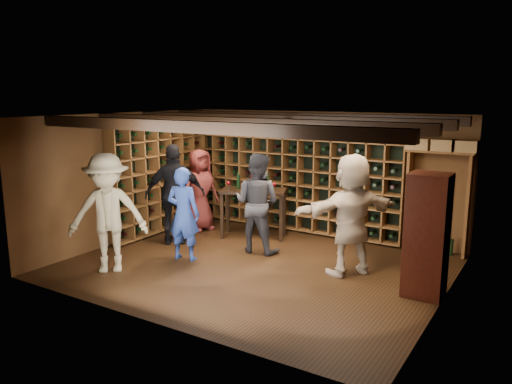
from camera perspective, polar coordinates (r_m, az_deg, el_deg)
The scene contains 13 objects.
ground at distance 8.52m, azimuth -0.06°, elevation -8.40°, with size 6.00×6.00×0.00m, color black.
room_shell at distance 8.08m, azimuth 0.14°, elevation 8.10°, with size 6.00×6.00×6.00m.
wine_rack_back at distance 10.45m, azimuth 4.23°, elevation 1.77°, with size 4.65×0.30×2.20m.
wine_rack_left at distance 10.54m, azimuth -10.84°, elevation 1.68°, with size 0.30×2.65×2.20m.
crate_shelf at distance 9.41m, azimuth 20.30°, elevation 2.63°, with size 1.20×0.32×2.07m.
display_cabinet at distance 7.45m, azimuth 18.90°, elevation -4.99°, with size 0.55×0.50×1.75m.
man_blue_shirt at distance 8.70m, azimuth -8.29°, elevation -2.50°, with size 0.59×0.39×1.63m, color navy.
man_grey_suit at distance 9.03m, azimuth 0.12°, elevation -1.27°, with size 0.88×0.69×1.81m, color black.
guest_red_floral at distance 10.57m, azimuth -6.41°, elevation 0.25°, with size 0.84×0.55×1.73m, color maroon.
guest_woman_black at distance 9.63m, azimuth -9.24°, elevation -0.29°, with size 1.13×0.47×1.93m, color black.
guest_khaki at distance 8.36m, azimuth -16.58°, elevation -2.35°, with size 1.25×0.72×1.93m, color gray.
guest_beige at distance 8.03m, azimuth 10.83°, elevation -2.54°, with size 1.81×0.58×1.95m, color tan.
tasting_table at distance 9.99m, azimuth -0.30°, elevation -0.41°, with size 1.43×1.08×1.25m.
Camera 1 is at (4.22, -6.82, 2.86)m, focal length 35.00 mm.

